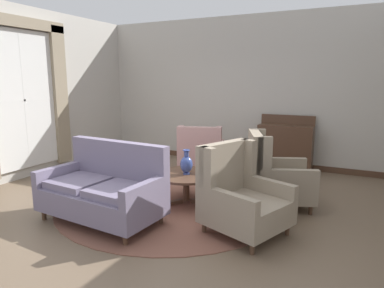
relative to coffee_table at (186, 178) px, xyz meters
The scene contains 14 objects.
ground 0.57m from the coffee_table, 121.36° to the right, with size 9.09×9.09×0.00m, color brown.
wall_back 3.14m from the coffee_table, 94.34° to the left, with size 6.65×0.08×3.23m, color #BCB7AD.
wall_left 3.72m from the coffee_table, 169.94° to the left, with size 0.08×4.54×3.23m, color #BCB7AD.
baseboard_back 2.86m from the coffee_table, 94.42° to the left, with size 6.49×0.03×0.12m, color #4C3323.
area_rug 0.45m from the coffee_table, 164.91° to the right, with size 3.48×3.48×0.01m, color brown.
window_with_curtains 3.59m from the coffee_table, behind, with size 0.12×1.99×2.85m.
coffee_table is the anchor object (origin of this frame).
porcelain_vase 0.23m from the coffee_table, 55.16° to the right, with size 0.19×0.19×0.38m.
settee 1.28m from the coffee_table, 121.95° to the right, with size 1.71×0.98×1.04m.
armchair_back_corner 1.31m from the coffee_table, 21.25° to the left, with size 1.15×1.10×1.11m.
armchair_far_left 1.64m from the coffee_table, 106.98° to the left, with size 1.06×1.07×0.99m.
armchair_near_window 1.23m from the coffee_table, 29.90° to the right, with size 1.15×1.12×1.10m.
side_table 1.17m from the coffee_table, 44.32° to the left, with size 0.47×0.47×0.66m.
sideboard 2.77m from the coffee_table, 69.64° to the left, with size 1.10×0.36×1.15m.
Camera 1 is at (2.54, -4.15, 1.89)m, focal length 32.22 mm.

